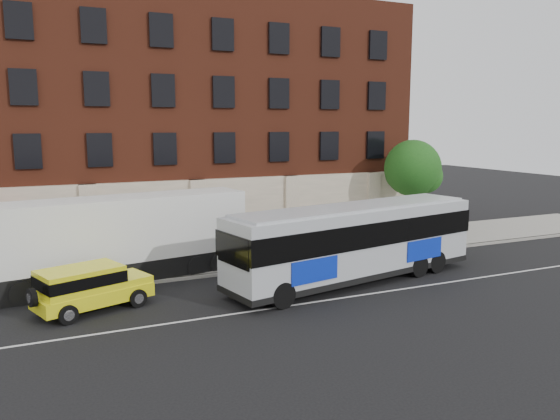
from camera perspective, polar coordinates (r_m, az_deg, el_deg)
name	(u,v)px	position (r m, az deg, el deg)	size (l,w,h in m)	color
ground	(280,312)	(22.05, 0.03, -10.49)	(120.00, 120.00, 0.00)	black
sidewalk	(212,259)	(30.13, -7.01, -5.09)	(60.00, 6.00, 0.15)	#99978B
kerb	(231,273)	(27.37, -5.15, -6.50)	(60.00, 0.25, 0.15)	#99978B
lane_line	(275,308)	(22.48, -0.50, -10.09)	(60.00, 0.12, 0.01)	silver
building	(174,120)	(36.90, -10.93, 9.14)	(30.00, 12.10, 15.00)	maroon
sign_pole	(41,262)	(25.81, -23.52, -5.01)	(0.30, 0.20, 2.50)	slate
street_tree	(413,170)	(36.13, 13.64, 4.01)	(3.60, 3.60, 6.20)	#3A2A1D
city_bus	(355,240)	(25.90, 7.78, -3.07)	(13.45, 5.27, 3.60)	#ACB0B6
yellow_suv	(88,286)	(23.12, -19.30, -7.41)	(4.82, 3.20, 1.80)	yellow
shipping_container	(120,240)	(26.68, -16.20, -3.02)	(12.23, 4.34, 4.00)	black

